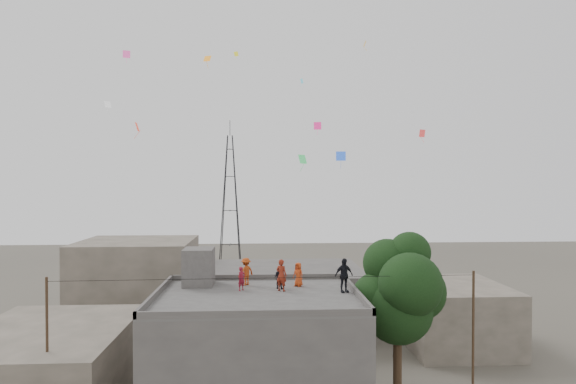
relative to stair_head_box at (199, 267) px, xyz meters
name	(u,v)px	position (x,y,z in m)	size (l,w,h in m)	color
main_building	(257,357)	(3.20, -2.60, -4.05)	(10.00, 8.00, 6.10)	#4A4745
parapet	(257,292)	(3.20, -2.60, -0.85)	(10.00, 8.00, 0.30)	#4A4745
stair_head_box	(199,267)	(0.00, 0.00, 0.00)	(1.60, 1.80, 2.00)	#4A4745
neighbor_west	(48,367)	(-7.80, -0.60, -5.10)	(8.00, 10.00, 4.00)	#565044
neighbor_north	(284,299)	(5.20, 11.40, -4.60)	(12.00, 9.00, 5.00)	#4A4745
neighbor_northwest	(137,283)	(-6.80, 13.40, -3.60)	(9.00, 8.00, 7.00)	#565044
neighbor_east	(454,315)	(17.20, 7.40, -4.90)	(7.00, 8.00, 4.40)	#565044
tree	(400,291)	(10.57, -2.00, -1.00)	(4.90, 4.60, 9.10)	black
utility_line	(268,349)	(3.70, -3.85, -3.27)	(20.12, 0.62, 7.40)	black
transmission_tower	(230,203)	(-0.80, 37.40, 1.97)	(2.97, 2.97, 20.01)	black
person_red_adult	(281,275)	(4.44, -1.71, -0.18)	(0.60, 0.39, 1.64)	maroon
person_orange_child	(298,274)	(5.39, -0.59, -0.36)	(0.62, 0.41, 1.27)	#C94117
person_dark_child	(279,277)	(4.35, -1.07, -0.40)	(0.58, 0.46, 1.20)	black
person_dark_adult	(344,275)	(7.60, -2.17, -0.13)	(1.02, 0.42, 1.73)	black
person_orange_adult	(246,271)	(2.56, -0.14, -0.26)	(0.96, 0.55, 1.48)	#AB3D13
person_red_child	(241,279)	(2.38, -1.46, -0.39)	(0.45, 0.29, 1.23)	maroon
kites	(269,109)	(3.91, 5.03, 9.41)	(21.20, 18.26, 9.51)	red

